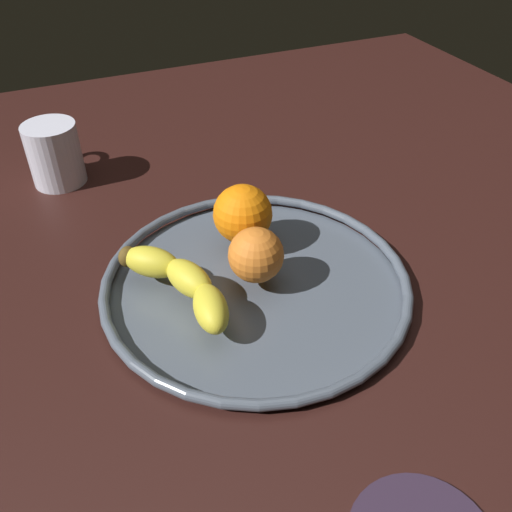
% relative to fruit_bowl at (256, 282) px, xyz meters
% --- Properties ---
extents(ground_plane, '(1.47, 1.47, 0.04)m').
position_rel_fruit_bowl_xyz_m(ground_plane, '(0.00, 0.00, -0.03)').
color(ground_plane, black).
extents(fruit_bowl, '(0.36, 0.36, 0.02)m').
position_rel_fruit_bowl_xyz_m(fruit_bowl, '(0.00, 0.00, 0.00)').
color(fruit_bowl, '#4E5764').
rests_on(fruit_bowl, ground_plane).
extents(banana, '(0.17, 0.10, 0.04)m').
position_rel_fruit_bowl_xyz_m(banana, '(0.01, 0.09, 0.03)').
color(banana, yellow).
rests_on(banana, fruit_bowl).
extents(orange_back_right, '(0.07, 0.07, 0.07)m').
position_rel_fruit_bowl_xyz_m(orange_back_right, '(0.07, -0.01, 0.05)').
color(orange_back_right, orange).
rests_on(orange_back_right, fruit_bowl).
extents(orange_front_right, '(0.06, 0.06, 0.06)m').
position_rel_fruit_bowl_xyz_m(orange_front_right, '(-0.00, 0.00, 0.04)').
color(orange_front_right, orange).
rests_on(orange_front_right, fruit_bowl).
extents(ambient_mug, '(0.11, 0.08, 0.09)m').
position_rel_fruit_bowl_xyz_m(ambient_mug, '(0.34, 0.17, 0.04)').
color(ambient_mug, white).
rests_on(ambient_mug, ground_plane).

